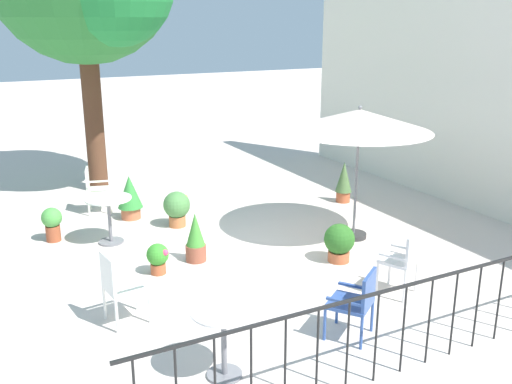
# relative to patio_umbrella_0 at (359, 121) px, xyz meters

# --- Properties ---
(ground_plane) EXTENTS (60.00, 60.00, 0.00)m
(ground_plane) POSITION_rel_patio_umbrella_0_xyz_m (-0.17, -1.93, -2.00)
(ground_plane) COLOR beige
(villa_facade) EXTENTS (10.65, 0.30, 4.39)m
(villa_facade) POSITION_rel_patio_umbrella_0_xyz_m (-0.17, 3.07, 0.19)
(villa_facade) COLOR silver
(villa_facade) RESTS_ON ground
(terrace_railing) EXTENTS (0.03, 6.01, 1.01)m
(terrace_railing) POSITION_rel_patio_umbrella_0_xyz_m (3.42, -1.93, -1.32)
(terrace_railing) COLOR black
(terrace_railing) RESTS_ON ground
(patio_umbrella_0) EXTENTS (2.38, 2.38, 2.26)m
(patio_umbrella_0) POSITION_rel_patio_umbrella_0_xyz_m (0.00, 0.00, 0.00)
(patio_umbrella_0) COLOR #2D2D2D
(patio_umbrella_0) RESTS_ON ground
(cafe_table_0) EXTENTS (0.76, 0.76, 0.78)m
(cafe_table_0) POSITION_rel_patio_umbrella_0_xyz_m (-1.67, -3.74, -1.45)
(cafe_table_0) COLOR silver
(cafe_table_0) RESTS_ON ground
(cafe_table_1) EXTENTS (0.68, 0.68, 0.77)m
(cafe_table_1) POSITION_rel_patio_umbrella_0_xyz_m (2.63, -3.61, -1.47)
(cafe_table_1) COLOR white
(cafe_table_1) RESTS_ON ground
(patio_chair_0) EXTENTS (0.54, 0.54, 0.88)m
(patio_chair_0) POSITION_rel_patio_umbrella_0_xyz_m (-3.37, -3.60, -1.49)
(patio_chair_0) COLOR silver
(patio_chair_0) RESTS_ON ground
(patio_chair_1) EXTENTS (0.57, 0.58, 0.89)m
(patio_chair_1) POSITION_rel_patio_umbrella_0_xyz_m (2.03, -0.72, -1.47)
(patio_chair_1) COLOR white
(patio_chair_1) RESTS_ON ground
(patio_chair_2) EXTENTS (0.66, 0.66, 0.84)m
(patio_chair_2) POSITION_rel_patio_umbrella_0_xyz_m (2.64, -1.94, -1.52)
(patio_chair_2) COLOR #305095
(patio_chair_2) RESTS_ON ground
(patio_chair_3) EXTENTS (0.49, 0.51, 0.92)m
(patio_chair_3) POSITION_rel_patio_umbrella_0_xyz_m (1.04, -4.28, -1.47)
(patio_chair_3) COLOR white
(patio_chair_3) RESTS_ON ground
(potted_plant_0) EXTENTS (0.48, 0.48, 0.64)m
(potted_plant_0) POSITION_rel_patio_umbrella_0_xyz_m (-1.91, -2.48, -1.64)
(potted_plant_0) COLOR #B06439
(potted_plant_0) RESTS_ON ground
(potted_plant_1) EXTENTS (0.33, 0.33, 0.83)m
(potted_plant_1) POSITION_rel_patio_umbrella_0_xyz_m (-1.73, 1.02, -1.56)
(potted_plant_1) COLOR #AF5432
(potted_plant_1) RESTS_ON ground
(potted_plant_2) EXTENTS (0.32, 0.32, 0.78)m
(potted_plant_2) POSITION_rel_patio_umbrella_0_xyz_m (-0.31, -2.76, -1.63)
(potted_plant_2) COLOR brown
(potted_plant_2) RESTS_ON ground
(potted_plant_3) EXTENTS (0.33, 0.33, 0.46)m
(potted_plant_3) POSITION_rel_patio_umbrella_0_xyz_m (-0.12, -3.42, -1.74)
(potted_plant_3) COLOR #AF5431
(potted_plant_3) RESTS_ON ground
(potted_plant_4) EXTENTS (0.34, 0.34, 0.58)m
(potted_plant_4) POSITION_rel_patio_umbrella_0_xyz_m (-2.19, -4.58, -1.67)
(potted_plant_4) COLOR #9B482A
(potted_plant_4) RESTS_ON ground
(potted_plant_5) EXTENTS (0.46, 0.46, 0.83)m
(potted_plant_5) POSITION_rel_patio_umbrella_0_xyz_m (-2.71, -3.11, -1.56)
(potted_plant_5) COLOR #B4613F
(potted_plant_5) RESTS_ON ground
(potted_plant_6) EXTENTS (0.47, 0.47, 0.60)m
(potted_plant_6) POSITION_rel_patio_umbrella_0_xyz_m (0.72, -0.81, -1.68)
(potted_plant_6) COLOR #B35936
(potted_plant_6) RESTS_ON ground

